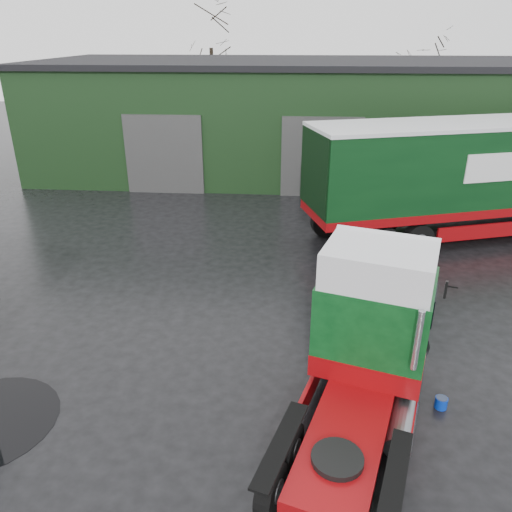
{
  "coord_description": "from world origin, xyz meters",
  "views": [
    {
      "loc": [
        0.7,
        -10.98,
        7.73
      ],
      "look_at": [
        -0.36,
        2.39,
        1.7
      ],
      "focal_mm": 35.0,
      "sensor_mm": 36.0,
      "label": 1
    }
  ],
  "objects_px": {
    "hero_tractor": "(359,365)",
    "warehouse": "(318,116)",
    "tree_back_b": "(419,89)",
    "tree_back_a": "(212,74)",
    "lorry_right": "(478,180)",
    "wash_bucket": "(441,403)"
  },
  "relations": [
    {
      "from": "hero_tractor",
      "to": "wash_bucket",
      "type": "xyz_separation_m",
      "value": [
        2.1,
        1.17,
        -1.77
      ]
    },
    {
      "from": "lorry_right",
      "to": "tree_back_b",
      "type": "xyz_separation_m",
      "value": [
        2.0,
        21.0,
        1.39
      ]
    },
    {
      "from": "hero_tractor",
      "to": "tree_back_a",
      "type": "relative_size",
      "value": 0.64
    },
    {
      "from": "hero_tractor",
      "to": "tree_back_b",
      "type": "relative_size",
      "value": 0.82
    },
    {
      "from": "tree_back_b",
      "to": "tree_back_a",
      "type": "bearing_deg",
      "value": 180.0
    },
    {
      "from": "lorry_right",
      "to": "tree_back_b",
      "type": "height_order",
      "value": "tree_back_b"
    },
    {
      "from": "lorry_right",
      "to": "wash_bucket",
      "type": "height_order",
      "value": "lorry_right"
    },
    {
      "from": "hero_tractor",
      "to": "wash_bucket",
      "type": "relative_size",
      "value": 22.01
    },
    {
      "from": "hero_tractor",
      "to": "wash_bucket",
      "type": "distance_m",
      "value": 2.99
    },
    {
      "from": "hero_tractor",
      "to": "tree_back_b",
      "type": "bearing_deg",
      "value": 93.81
    },
    {
      "from": "tree_back_a",
      "to": "tree_back_b",
      "type": "xyz_separation_m",
      "value": [
        16.0,
        0.0,
        -1.0
      ]
    },
    {
      "from": "warehouse",
      "to": "tree_back_b",
      "type": "relative_size",
      "value": 4.32
    },
    {
      "from": "tree_back_a",
      "to": "tree_back_b",
      "type": "bearing_deg",
      "value": 0.0
    },
    {
      "from": "hero_tractor",
      "to": "lorry_right",
      "type": "relative_size",
      "value": 0.34
    },
    {
      "from": "hero_tractor",
      "to": "warehouse",
      "type": "bearing_deg",
      "value": 107.47
    },
    {
      "from": "tree_back_b",
      "to": "warehouse",
      "type": "bearing_deg",
      "value": -128.66
    },
    {
      "from": "tree_back_a",
      "to": "tree_back_b",
      "type": "relative_size",
      "value": 1.27
    },
    {
      "from": "tree_back_b",
      "to": "lorry_right",
      "type": "bearing_deg",
      "value": -95.44
    },
    {
      "from": "warehouse",
      "to": "hero_tractor",
      "type": "bearing_deg",
      "value": -89.88
    },
    {
      "from": "wash_bucket",
      "to": "tree_back_a",
      "type": "distance_m",
      "value": 33.72
    },
    {
      "from": "lorry_right",
      "to": "tree_back_a",
      "type": "bearing_deg",
      "value": -163.82
    },
    {
      "from": "tree_back_a",
      "to": "tree_back_b",
      "type": "height_order",
      "value": "tree_back_a"
    }
  ]
}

